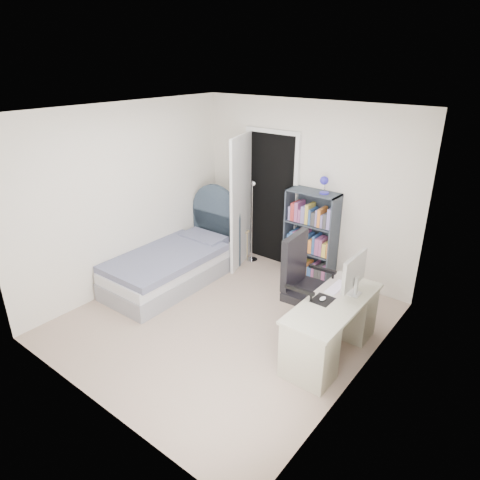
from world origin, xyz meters
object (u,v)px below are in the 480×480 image
Objects in this scene: desk at (332,325)px; office_chair at (305,282)px; nightstand at (232,237)px; floor_lamp at (252,229)px; bookcase at (311,239)px; bed at (176,263)px.

office_chair is at bearing 162.33° from desk.
office_chair reaches higher than nightstand.
bookcase reaches higher than floor_lamp.
nightstand is 2.23m from office_chair.
bed is 1.49× the size of desk.
office_chair is (0.63, -1.27, 0.06)m from bookcase.
bookcase is at bearing 127.08° from desk.
desk is at bearing -27.32° from nightstand.
floor_lamp is at bearing 68.14° from bed.
floor_lamp is at bearing -175.18° from bookcase.
floor_lamp is (0.48, 1.20, 0.26)m from bed.
bed reaches higher than nightstand.
floor_lamp reaches higher than office_chair.
bookcase is at bearing 8.34° from nightstand.
desk is (2.05, -1.33, -0.18)m from floor_lamp.
bookcase is (0.98, 0.08, 0.07)m from floor_lamp.
bed is 1.97m from bookcase.
bed is 2.54m from desk.
bed is 1.52× the size of floor_lamp.
floor_lamp reaches higher than bed.
desk is (2.37, -1.22, -0.00)m from nightstand.
bed is at bearing -179.87° from office_chair.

